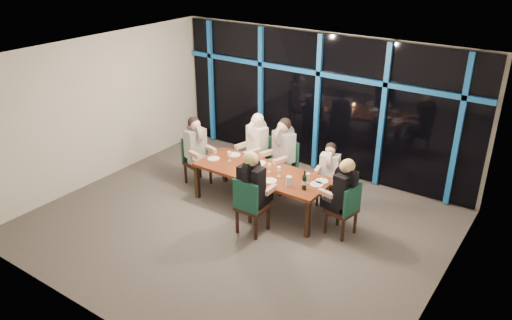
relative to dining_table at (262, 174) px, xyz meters
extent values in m
plane|color=#5C5651|center=(0.00, -0.80, -0.68)|extent=(7.00, 7.00, 0.00)
cube|color=silver|center=(0.00, 2.20, 0.82)|extent=(7.00, 0.04, 3.00)
cube|color=silver|center=(0.00, -3.80, 0.82)|extent=(7.00, 0.04, 3.00)
cube|color=silver|center=(-3.50, -0.80, 0.82)|extent=(0.04, 6.00, 3.00)
cube|color=silver|center=(3.50, -0.80, 0.82)|extent=(0.04, 6.00, 3.00)
cube|color=white|center=(0.00, -0.80, 2.32)|extent=(7.00, 6.00, 0.04)
cube|color=black|center=(0.00, 2.14, 0.82)|extent=(6.86, 0.04, 2.94)
cube|color=#1558A4|center=(-2.90, 2.09, 0.82)|extent=(0.10, 0.10, 2.94)
cube|color=#1558A4|center=(-1.45, 2.09, 0.82)|extent=(0.10, 0.10, 2.94)
cube|color=#1558A4|center=(0.00, 2.09, 0.82)|extent=(0.10, 0.10, 2.94)
cube|color=#1558A4|center=(1.45, 2.09, 0.82)|extent=(0.10, 0.10, 2.94)
cube|color=#1558A4|center=(2.90, 2.09, 0.82)|extent=(0.10, 0.10, 2.94)
cube|color=#1558A4|center=(0.00, 2.09, 1.48)|extent=(6.86, 0.10, 0.10)
cube|color=#FF2D14|center=(1.10, 2.45, 1.47)|extent=(0.60, 0.05, 0.35)
cube|color=brown|center=(0.00, 0.00, 0.04)|extent=(2.60, 1.00, 0.06)
cube|color=black|center=(-1.24, -0.44, -0.34)|extent=(0.08, 0.08, 0.69)
cube|color=black|center=(1.24, -0.44, -0.34)|extent=(0.08, 0.08, 0.69)
cube|color=black|center=(-1.24, 0.44, -0.34)|extent=(0.08, 0.08, 0.69)
cube|color=black|center=(1.24, 0.44, -0.34)|extent=(0.08, 0.08, 0.69)
cube|color=black|center=(-0.73, 0.84, -0.21)|extent=(0.57, 0.57, 0.06)
cube|color=#19523E|center=(-0.68, 1.04, 0.07)|extent=(0.47, 0.17, 0.52)
cube|color=black|center=(-0.96, 0.70, -0.46)|extent=(0.05, 0.05, 0.44)
cube|color=black|center=(-0.59, 0.61, -0.46)|extent=(0.05, 0.05, 0.44)
cube|color=black|center=(-0.86, 1.06, -0.46)|extent=(0.05, 0.05, 0.44)
cube|color=black|center=(-0.50, 0.97, -0.46)|extent=(0.05, 0.05, 0.44)
cube|color=black|center=(-0.06, 0.79, -0.20)|extent=(0.61, 0.61, 0.06)
cube|color=#19523E|center=(0.01, 0.99, 0.10)|extent=(0.48, 0.20, 0.54)
cube|color=black|center=(-0.30, 0.66, -0.46)|extent=(0.05, 0.05, 0.45)
cube|color=black|center=(0.07, 0.54, -0.46)|extent=(0.05, 0.05, 0.45)
cube|color=black|center=(-0.18, 1.03, -0.46)|extent=(0.05, 0.05, 0.45)
cube|color=black|center=(0.19, 0.91, -0.46)|extent=(0.05, 0.05, 0.45)
cube|color=black|center=(0.99, 0.79, -0.28)|extent=(0.48, 0.48, 0.05)
cube|color=#19523E|center=(0.95, 0.96, -0.04)|extent=(0.40, 0.14, 0.44)
cube|color=black|center=(0.87, 0.60, -0.50)|extent=(0.04, 0.04, 0.37)
cube|color=black|center=(1.18, 0.67, -0.50)|extent=(0.04, 0.04, 0.37)
cube|color=black|center=(0.80, 0.91, -0.50)|extent=(0.04, 0.04, 0.37)
cube|color=black|center=(1.11, 0.98, -0.50)|extent=(0.04, 0.04, 0.37)
cube|color=black|center=(-1.63, 0.03, -0.22)|extent=(0.56, 0.56, 0.06)
cube|color=#19523E|center=(-1.83, 0.08, 0.06)|extent=(0.16, 0.46, 0.52)
cube|color=black|center=(-1.50, -0.19, -0.47)|extent=(0.05, 0.05, 0.43)
cube|color=black|center=(-1.41, 0.17, -0.47)|extent=(0.05, 0.05, 0.43)
cube|color=black|center=(-1.86, -0.10, -0.47)|extent=(0.05, 0.05, 0.43)
cube|color=black|center=(-1.77, 0.26, -0.47)|extent=(0.05, 0.05, 0.43)
cube|color=black|center=(1.66, -0.01, -0.23)|extent=(0.53, 0.53, 0.06)
cube|color=#19523E|center=(1.86, -0.05, 0.05)|extent=(0.13, 0.46, 0.51)
cube|color=black|center=(1.51, 0.20, -0.47)|extent=(0.05, 0.05, 0.43)
cube|color=black|center=(1.45, -0.16, -0.47)|extent=(0.05, 0.05, 0.43)
cube|color=black|center=(1.87, 0.14, -0.47)|extent=(0.05, 0.05, 0.43)
cube|color=black|center=(1.81, -0.22, -0.47)|extent=(0.05, 0.05, 0.43)
cube|color=black|center=(0.36, -0.82, -0.19)|extent=(0.50, 0.50, 0.07)
cube|color=#19523E|center=(0.37, -1.04, 0.10)|extent=(0.49, 0.06, 0.54)
cube|color=black|center=(0.56, -0.63, -0.45)|extent=(0.04, 0.04, 0.46)
cube|color=black|center=(0.16, -0.63, -0.45)|extent=(0.04, 0.04, 0.46)
cube|color=black|center=(0.56, -1.02, -0.45)|extent=(0.04, 0.04, 0.46)
cube|color=black|center=(0.17, -1.02, -0.45)|extent=(0.04, 0.04, 0.46)
cube|color=silver|center=(-0.76, 0.71, -0.11)|extent=(0.47, 0.52, 0.15)
cube|color=silver|center=(-0.72, 0.88, 0.24)|extent=(0.47, 0.35, 0.59)
cylinder|color=silver|center=(-0.72, 0.88, 0.47)|extent=(0.21, 0.45, 0.44)
sphere|color=tan|center=(-0.72, 0.86, 0.66)|extent=(0.22, 0.22, 0.22)
sphere|color=silver|center=(-0.71, 0.90, 0.69)|extent=(0.24, 0.24, 0.24)
cube|color=tan|center=(-0.98, 0.68, 0.11)|extent=(0.16, 0.32, 0.08)
cube|color=tan|center=(-0.58, 0.58, 0.11)|extent=(0.16, 0.32, 0.08)
cube|color=black|center=(-0.10, 0.66, -0.09)|extent=(0.51, 0.55, 0.15)
cube|color=black|center=(-0.04, 0.83, 0.27)|extent=(0.49, 0.38, 0.60)
cylinder|color=black|center=(-0.04, 0.83, 0.51)|extent=(0.24, 0.46, 0.45)
sphere|color=tan|center=(-0.05, 0.81, 0.70)|extent=(0.23, 0.23, 0.23)
sphere|color=black|center=(-0.04, 0.85, 0.73)|extent=(0.25, 0.25, 0.25)
cube|color=tan|center=(-0.33, 0.65, 0.11)|extent=(0.18, 0.33, 0.09)
cube|color=tan|center=(0.08, 0.52, 0.11)|extent=(0.18, 0.33, 0.09)
cube|color=silver|center=(1.02, 0.69, -0.19)|extent=(0.40, 0.44, 0.12)
cube|color=silver|center=(0.98, 0.82, 0.10)|extent=(0.39, 0.29, 0.50)
cylinder|color=silver|center=(0.98, 0.82, 0.29)|extent=(0.17, 0.38, 0.37)
sphere|color=tan|center=(0.99, 0.81, 0.45)|extent=(0.19, 0.19, 0.19)
sphere|color=black|center=(0.98, 0.84, 0.48)|extent=(0.20, 0.20, 0.20)
cube|color=tan|center=(0.86, 0.58, 0.10)|extent=(0.13, 0.28, 0.07)
cube|color=tan|center=(1.21, 0.66, 0.10)|extent=(0.13, 0.28, 0.07)
cube|color=black|center=(-1.51, 0.01, -0.12)|extent=(0.51, 0.46, 0.14)
cube|color=black|center=(-1.67, 0.04, 0.23)|extent=(0.34, 0.46, 0.58)
cylinder|color=black|center=(-1.67, 0.04, 0.45)|extent=(0.44, 0.20, 0.43)
sphere|color=tan|center=(-1.65, 0.04, 0.64)|extent=(0.22, 0.22, 0.22)
sphere|color=black|center=(-1.69, 0.05, 0.67)|extent=(0.24, 0.24, 0.24)
cube|color=tan|center=(-1.48, -0.21, 0.11)|extent=(0.32, 0.15, 0.08)
cube|color=tan|center=(-1.39, 0.19, 0.11)|extent=(0.32, 0.15, 0.08)
cube|color=black|center=(1.54, 0.01, -0.12)|extent=(0.48, 0.43, 0.14)
cube|color=black|center=(1.70, -0.02, 0.21)|extent=(0.31, 0.44, 0.57)
cylinder|color=black|center=(1.70, -0.02, 0.43)|extent=(0.44, 0.17, 0.43)
sphere|color=tan|center=(1.68, -0.02, 0.62)|extent=(0.21, 0.21, 0.21)
sphere|color=tan|center=(1.72, -0.02, 0.65)|extent=(0.23, 0.23, 0.23)
cube|color=tan|center=(1.49, 0.22, 0.11)|extent=(0.31, 0.13, 0.08)
cube|color=tan|center=(1.42, -0.18, 0.11)|extent=(0.31, 0.13, 0.08)
cube|color=black|center=(0.36, -0.69, -0.08)|extent=(0.40, 0.46, 0.15)
cube|color=black|center=(0.36, -0.87, 0.28)|extent=(0.44, 0.27, 0.61)
cylinder|color=black|center=(0.36, -0.87, 0.52)|extent=(0.12, 0.46, 0.46)
sphere|color=tan|center=(0.36, -0.85, 0.71)|extent=(0.23, 0.23, 0.23)
sphere|color=tan|center=(0.36, -0.89, 0.75)|extent=(0.25, 0.25, 0.25)
cube|color=tan|center=(0.58, -0.60, 0.11)|extent=(0.09, 0.33, 0.09)
cube|color=tan|center=(0.14, -0.61, 0.11)|extent=(0.09, 0.33, 0.09)
cylinder|color=white|center=(-0.86, 0.29, 0.08)|extent=(0.24, 0.24, 0.01)
cylinder|color=white|center=(-0.23, 0.25, 0.08)|extent=(0.24, 0.24, 0.01)
cylinder|color=white|center=(1.12, 0.24, 0.08)|extent=(0.24, 0.24, 0.01)
cylinder|color=white|center=(-1.09, -0.10, 0.08)|extent=(0.24, 0.24, 0.01)
cylinder|color=white|center=(1.11, 0.08, 0.08)|extent=(0.24, 0.24, 0.01)
cylinder|color=white|center=(0.35, -0.26, 0.08)|extent=(0.24, 0.24, 0.01)
cylinder|color=black|center=(1.00, -0.19, 0.20)|extent=(0.08, 0.08, 0.26)
cylinder|color=black|center=(1.00, -0.19, 0.37)|extent=(0.03, 0.03, 0.10)
cylinder|color=silver|center=(1.00, -0.19, 0.20)|extent=(0.08, 0.08, 0.07)
cylinder|color=silver|center=(0.72, -0.23, 0.16)|extent=(0.10, 0.10, 0.18)
cylinder|color=silver|center=(0.78, -0.23, 0.18)|extent=(0.01, 0.01, 0.13)
cylinder|color=#FFA14C|center=(-0.20, -0.24, 0.08)|extent=(0.05, 0.05, 0.03)
cylinder|color=silver|center=(-0.21, -0.08, 0.07)|extent=(0.06, 0.06, 0.01)
cylinder|color=silver|center=(-0.21, -0.08, 0.12)|extent=(0.01, 0.01, 0.09)
cylinder|color=silver|center=(-0.21, -0.08, 0.20)|extent=(0.06, 0.06, 0.07)
cylinder|color=silver|center=(0.13, 0.05, 0.07)|extent=(0.06, 0.06, 0.01)
cylinder|color=silver|center=(0.13, 0.05, 0.12)|extent=(0.01, 0.01, 0.10)
cylinder|color=silver|center=(0.13, 0.05, 0.20)|extent=(0.06, 0.06, 0.07)
cylinder|color=white|center=(0.38, -0.01, 0.07)|extent=(0.07, 0.07, 0.01)
cylinder|color=white|center=(0.38, -0.01, 0.13)|extent=(0.01, 0.01, 0.11)
cylinder|color=white|center=(0.38, -0.01, 0.22)|extent=(0.07, 0.07, 0.08)
cylinder|color=silver|center=(-0.78, 0.01, 0.07)|extent=(0.07, 0.07, 0.01)
cylinder|color=silver|center=(-0.78, 0.01, 0.13)|extent=(0.01, 0.01, 0.11)
cylinder|color=silver|center=(-0.78, 0.01, 0.22)|extent=(0.07, 0.07, 0.08)
cylinder|color=silver|center=(0.95, 0.05, 0.07)|extent=(0.07, 0.07, 0.01)
cylinder|color=silver|center=(0.95, 0.05, 0.13)|extent=(0.01, 0.01, 0.11)
cylinder|color=silver|center=(0.95, 0.05, 0.22)|extent=(0.07, 0.07, 0.07)
camera|label=1|loc=(4.68, -6.96, 4.13)|focal=35.00mm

